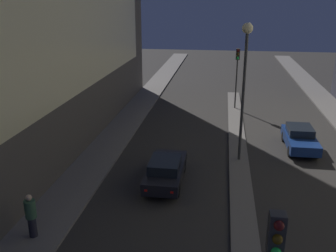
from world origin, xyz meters
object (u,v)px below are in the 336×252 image
traffic_light_mid (237,65)px  car_right_lane (300,138)px  street_lamp (245,65)px  pedestrian_on_left_sidewalk (31,215)px  car_left_lane (166,170)px

traffic_light_mid → car_right_lane: (3.76, -8.30, -3.01)m
street_lamp → car_right_lane: (3.76, 2.44, -4.85)m
pedestrian_on_left_sidewalk → car_right_lane: bearing=42.9°
car_left_lane → car_right_lane: car_left_lane is taller
car_left_lane → street_lamp: bearing=41.2°
car_left_lane → pedestrian_on_left_sidewalk: (-4.39, -5.34, 0.36)m
traffic_light_mid → street_lamp: size_ratio=0.65×
car_right_lane → pedestrian_on_left_sidewalk: bearing=-137.1°
car_left_lane → pedestrian_on_left_sidewalk: size_ratio=2.39×
car_right_lane → pedestrian_on_left_sidewalk: size_ratio=2.29×
street_lamp → car_left_lane: (-3.76, -3.29, -4.85)m
car_left_lane → car_right_lane: bearing=37.3°
car_left_lane → pedestrian_on_left_sidewalk: 6.92m
traffic_light_mid → street_lamp: 10.90m
car_left_lane → car_right_lane: size_ratio=1.04×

